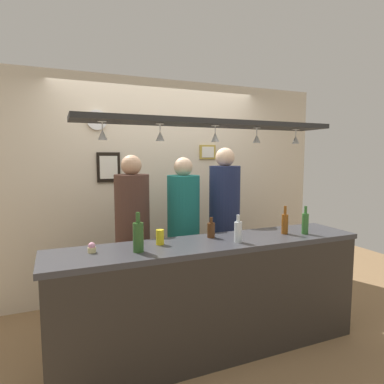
{
  "coord_description": "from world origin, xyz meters",
  "views": [
    {
      "loc": [
        -1.21,
        -2.77,
        1.68
      ],
      "look_at": [
        0.0,
        0.1,
        1.34
      ],
      "focal_mm": 30.78,
      "sensor_mm": 36.0,
      "label": 1
    }
  ],
  "objects_px": {
    "person_middle_teal_shirt": "(183,221)",
    "bottle_champagne_green": "(138,236)",
    "bottle_beer_amber_tall": "(285,223)",
    "bottle_beer_brown_stubby": "(211,230)",
    "bottle_soda_clear": "(238,231)",
    "person_right_navy_shirt": "(224,211)",
    "picture_frame_caricature": "(109,167)",
    "cupcake": "(92,248)",
    "picture_frame_upper_small": "(208,152)",
    "person_left_brown_shirt": "(132,223)",
    "wall_clock": "(97,120)",
    "drink_can": "(160,237)",
    "bottle_beer_green_import": "(305,223)"
  },
  "relations": [
    {
      "from": "person_left_brown_shirt",
      "to": "bottle_beer_brown_stubby",
      "type": "relative_size",
      "value": 9.43
    },
    {
      "from": "drink_can",
      "to": "bottle_beer_brown_stubby",
      "type": "bearing_deg",
      "value": 5.66
    },
    {
      "from": "person_right_navy_shirt",
      "to": "picture_frame_caricature",
      "type": "bearing_deg",
      "value": 150.26
    },
    {
      "from": "cupcake",
      "to": "wall_clock",
      "type": "distance_m",
      "value": 1.74
    },
    {
      "from": "bottle_beer_amber_tall",
      "to": "cupcake",
      "type": "height_order",
      "value": "bottle_beer_amber_tall"
    },
    {
      "from": "bottle_soda_clear",
      "to": "wall_clock",
      "type": "height_order",
      "value": "wall_clock"
    },
    {
      "from": "bottle_beer_green_import",
      "to": "picture_frame_caricature",
      "type": "distance_m",
      "value": 2.19
    },
    {
      "from": "cupcake",
      "to": "picture_frame_upper_small",
      "type": "xyz_separation_m",
      "value": [
        1.59,
        1.35,
        0.73
      ]
    },
    {
      "from": "bottle_beer_green_import",
      "to": "bottle_champagne_green",
      "type": "bearing_deg",
      "value": 178.89
    },
    {
      "from": "bottle_beer_green_import",
      "to": "bottle_champagne_green",
      "type": "height_order",
      "value": "bottle_champagne_green"
    },
    {
      "from": "drink_can",
      "to": "picture_frame_caricature",
      "type": "height_order",
      "value": "picture_frame_caricature"
    },
    {
      "from": "cupcake",
      "to": "picture_frame_caricature",
      "type": "bearing_deg",
      "value": 75.84
    },
    {
      "from": "person_middle_teal_shirt",
      "to": "picture_frame_caricature",
      "type": "distance_m",
      "value": 1.08
    },
    {
      "from": "cupcake",
      "to": "person_middle_teal_shirt",
      "type": "bearing_deg",
      "value": 34.79
    },
    {
      "from": "bottle_soda_clear",
      "to": "drink_can",
      "type": "height_order",
      "value": "bottle_soda_clear"
    },
    {
      "from": "bottle_beer_green_import",
      "to": "drink_can",
      "type": "distance_m",
      "value": 1.35
    },
    {
      "from": "person_right_navy_shirt",
      "to": "bottle_beer_brown_stubby",
      "type": "relative_size",
      "value": 9.88
    },
    {
      "from": "person_left_brown_shirt",
      "to": "drink_can",
      "type": "distance_m",
      "value": 0.68
    },
    {
      "from": "bottle_champagne_green",
      "to": "wall_clock",
      "type": "distance_m",
      "value": 1.77
    },
    {
      "from": "person_left_brown_shirt",
      "to": "person_middle_teal_shirt",
      "type": "relative_size",
      "value": 1.01
    },
    {
      "from": "person_right_navy_shirt",
      "to": "picture_frame_upper_small",
      "type": "xyz_separation_m",
      "value": [
        0.1,
        0.66,
        0.66
      ]
    },
    {
      "from": "person_left_brown_shirt",
      "to": "bottle_soda_clear",
      "type": "distance_m",
      "value": 1.1
    },
    {
      "from": "drink_can",
      "to": "picture_frame_upper_small",
      "type": "relative_size",
      "value": 0.55
    },
    {
      "from": "picture_frame_caricature",
      "to": "wall_clock",
      "type": "bearing_deg",
      "value": -176.88
    },
    {
      "from": "person_middle_teal_shirt",
      "to": "bottle_champagne_green",
      "type": "xyz_separation_m",
      "value": [
        -0.68,
        -0.81,
        0.08
      ]
    },
    {
      "from": "bottle_beer_amber_tall",
      "to": "bottle_beer_brown_stubby",
      "type": "height_order",
      "value": "bottle_beer_amber_tall"
    },
    {
      "from": "person_left_brown_shirt",
      "to": "bottle_beer_green_import",
      "type": "relative_size",
      "value": 6.53
    },
    {
      "from": "bottle_beer_brown_stubby",
      "to": "bottle_champagne_green",
      "type": "height_order",
      "value": "bottle_champagne_green"
    },
    {
      "from": "picture_frame_upper_small",
      "to": "person_middle_teal_shirt",
      "type": "bearing_deg",
      "value": -132.0
    },
    {
      "from": "person_left_brown_shirt",
      "to": "bottle_beer_amber_tall",
      "type": "height_order",
      "value": "person_left_brown_shirt"
    },
    {
      "from": "bottle_beer_green_import",
      "to": "picture_frame_upper_small",
      "type": "xyz_separation_m",
      "value": [
        -0.28,
        1.49,
        0.66
      ]
    },
    {
      "from": "bottle_champagne_green",
      "to": "cupcake",
      "type": "height_order",
      "value": "bottle_champagne_green"
    },
    {
      "from": "picture_frame_caricature",
      "to": "bottle_soda_clear",
      "type": "bearing_deg",
      "value": -61.66
    },
    {
      "from": "cupcake",
      "to": "bottle_soda_clear",
      "type": "bearing_deg",
      "value": -7.83
    },
    {
      "from": "person_right_navy_shirt",
      "to": "picture_frame_caricature",
      "type": "relative_size",
      "value": 5.23
    },
    {
      "from": "bottle_soda_clear",
      "to": "cupcake",
      "type": "bearing_deg",
      "value": 172.17
    },
    {
      "from": "person_left_brown_shirt",
      "to": "bottle_soda_clear",
      "type": "height_order",
      "value": "person_left_brown_shirt"
    },
    {
      "from": "bottle_champagne_green",
      "to": "picture_frame_upper_small",
      "type": "height_order",
      "value": "picture_frame_upper_small"
    },
    {
      "from": "person_left_brown_shirt",
      "to": "picture_frame_caricature",
      "type": "xyz_separation_m",
      "value": [
        -0.12,
        0.66,
        0.53
      ]
    },
    {
      "from": "person_middle_teal_shirt",
      "to": "person_left_brown_shirt",
      "type": "bearing_deg",
      "value": -180.0
    },
    {
      "from": "wall_clock",
      "to": "picture_frame_upper_small",
      "type": "bearing_deg",
      "value": 0.26
    },
    {
      "from": "bottle_beer_brown_stubby",
      "to": "picture_frame_caricature",
      "type": "height_order",
      "value": "picture_frame_caricature"
    },
    {
      "from": "bottle_beer_brown_stubby",
      "to": "picture_frame_caricature",
      "type": "relative_size",
      "value": 0.53
    },
    {
      "from": "bottle_soda_clear",
      "to": "bottle_beer_brown_stubby",
      "type": "relative_size",
      "value": 1.28
    },
    {
      "from": "bottle_beer_amber_tall",
      "to": "bottle_beer_brown_stubby",
      "type": "relative_size",
      "value": 1.44
    },
    {
      "from": "person_middle_teal_shirt",
      "to": "bottle_soda_clear",
      "type": "height_order",
      "value": "person_middle_teal_shirt"
    },
    {
      "from": "bottle_beer_amber_tall",
      "to": "picture_frame_upper_small",
      "type": "distance_m",
      "value": 1.57
    },
    {
      "from": "bottle_soda_clear",
      "to": "drink_can",
      "type": "relative_size",
      "value": 1.89
    },
    {
      "from": "drink_can",
      "to": "picture_frame_caricature",
      "type": "distance_m",
      "value": 1.44
    },
    {
      "from": "bottle_beer_green_import",
      "to": "wall_clock",
      "type": "bearing_deg",
      "value": 137.9
    }
  ]
}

